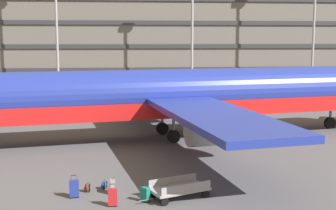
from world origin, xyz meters
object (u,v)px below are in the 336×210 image
at_px(suitcase_purple, 74,188).
at_px(backpack_red, 104,185).
at_px(backpack_orange, 87,188).
at_px(suitcase_small, 113,197).
at_px(suitcase_black, 145,194).
at_px(airliner, 179,96).
at_px(baggage_cart, 179,189).
at_px(suitcase_laid_flat, 113,186).

xyz_separation_m(suitcase_purple, backpack_red, (1.28, 1.07, -0.23)).
bearing_deg(backpack_red, backpack_orange, -155.62).
height_order(suitcase_purple, suitcase_small, suitcase_purple).
distance_m(suitcase_black, suitcase_small, 1.48).
bearing_deg(airliner, baggage_cart, -96.82).
bearing_deg(airliner, backpack_red, -113.96).
bearing_deg(baggage_cart, suitcase_laid_flat, 163.92).
distance_m(airliner, backpack_orange, 13.12).
relative_size(suitcase_small, backpack_red, 2.15).
height_order(suitcase_purple, backpack_orange, suitcase_purple).
relative_size(airliner, suitcase_small, 36.82).
distance_m(suitcase_small, backpack_red, 2.39).
xyz_separation_m(airliner, suitcase_black, (-3.07, -13.01, -2.71)).
height_order(airliner, baggage_cart, airliner).
distance_m(suitcase_purple, backpack_red, 1.69).
distance_m(suitcase_small, baggage_cart, 3.06).
xyz_separation_m(suitcase_black, suitcase_small, (-1.41, -0.44, 0.07)).
bearing_deg(suitcase_small, backpack_orange, 121.83).
distance_m(airliner, suitcase_small, 14.42).
bearing_deg(airliner, suitcase_black, -103.26).
relative_size(suitcase_laid_flat, backpack_orange, 1.62).
xyz_separation_m(suitcase_laid_flat, suitcase_small, (0.04, -1.64, 0.05)).
xyz_separation_m(airliner, suitcase_small, (-4.48, -13.45, -2.64)).
relative_size(suitcase_purple, backpack_red, 2.19).
xyz_separation_m(suitcase_purple, baggage_cart, (4.71, -0.48, -0.01)).
distance_m(suitcase_black, backpack_red, 2.67).
xyz_separation_m(backpack_orange, baggage_cart, (4.19, -1.21, 0.22)).
bearing_deg(suitcase_purple, suitcase_laid_flat, 12.59).
bearing_deg(suitcase_black, suitcase_small, -162.70).
relative_size(suitcase_laid_flat, backpack_red, 1.64).
bearing_deg(suitcase_laid_flat, airliner, 69.08).
bearing_deg(suitcase_purple, suitcase_small, -35.72).
xyz_separation_m(backpack_orange, backpack_red, (0.77, 0.35, -0.00)).
bearing_deg(airliner, suitcase_laid_flat, -110.92).
height_order(suitcase_black, suitcase_small, suitcase_small).
height_order(backpack_red, baggage_cart, baggage_cart).
relative_size(suitcase_small, backpack_orange, 2.13).
relative_size(airliner, suitcase_black, 48.78).
distance_m(suitcase_black, backpack_orange, 3.06).
bearing_deg(suitcase_small, suitcase_black, 17.30).
bearing_deg(airliner, suitcase_small, -108.41).
distance_m(suitcase_laid_flat, suitcase_purple, 1.75).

